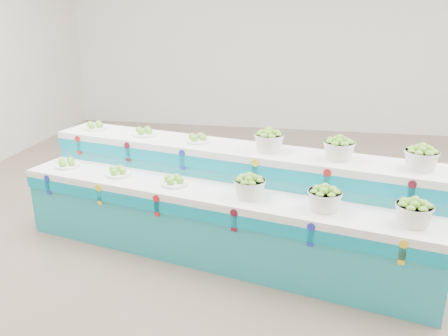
{
  "coord_description": "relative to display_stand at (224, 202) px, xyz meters",
  "views": [
    {
      "loc": [
        -0.1,
        -4.37,
        2.34
      ],
      "look_at": [
        -0.88,
        -0.18,
        0.87
      ],
      "focal_mm": 36.87,
      "sensor_mm": 36.0,
      "label": 1
    }
  ],
  "objects": [
    {
      "name": "plate_upper_mid",
      "position": [
        -1.0,
        0.5,
        0.56
      ],
      "size": [
        0.32,
        0.32,
        0.1
      ],
      "primitive_type": "cylinder",
      "rotation": [
        0.0,
        0.0,
        -0.23
      ],
      "color": "white",
      "rests_on": "display_stand"
    },
    {
      "name": "basket_upper_right",
      "position": [
        1.77,
        -0.15,
        0.62
      ],
      "size": [
        0.35,
        0.35,
        0.22
      ],
      "primitive_type": null,
      "rotation": [
        0.0,
        0.0,
        -0.23
      ],
      "color": "silver",
      "rests_on": "display_stand"
    },
    {
      "name": "basket_upper_mid",
      "position": [
        1.08,
        0.01,
        0.62
      ],
      "size": [
        0.35,
        0.35,
        0.22
      ],
      "primitive_type": null,
      "rotation": [
        0.0,
        0.0,
        -0.23
      ],
      "color": "silver",
      "rests_on": "display_stand"
    },
    {
      "name": "basket_lower_right",
      "position": [
        1.65,
        -0.66,
        0.32
      ],
      "size": [
        0.35,
        0.35,
        0.22
      ],
      "primitive_type": null,
      "rotation": [
        0.0,
        0.0,
        -0.23
      ],
      "color": "silver",
      "rests_on": "display_stand"
    },
    {
      "name": "plate_lower_left",
      "position": [
        -1.77,
        0.15,
        0.26
      ],
      "size": [
        0.32,
        0.32,
        0.1
      ],
      "primitive_type": "cylinder",
      "rotation": [
        0.0,
        0.0,
        -0.23
      ],
      "color": "white",
      "rests_on": "display_stand"
    },
    {
      "name": "plate_upper_left",
      "position": [
        -1.65,
        0.66,
        0.56
      ],
      "size": [
        0.32,
        0.32,
        0.1
      ],
      "primitive_type": "cylinder",
      "rotation": [
        0.0,
        0.0,
        -0.23
      ],
      "color": "white",
      "rests_on": "display_stand"
    },
    {
      "name": "ground",
      "position": [
        0.88,
        0.18,
        -0.51
      ],
      "size": [
        10.0,
        10.0,
        0.0
      ],
      "primitive_type": "plane",
      "color": "#6F5C4B",
      "rests_on": "ground"
    },
    {
      "name": "plate_upper_right",
      "position": [
        -0.35,
        0.35,
        0.56
      ],
      "size": [
        0.32,
        0.32,
        0.1
      ],
      "primitive_type": "cylinder",
      "rotation": [
        0.0,
        0.0,
        -0.23
      ],
      "color": "white",
      "rests_on": "display_stand"
    },
    {
      "name": "back_wall",
      "position": [
        0.88,
        5.18,
        1.49
      ],
      "size": [
        10.0,
        0.0,
        10.0
      ],
      "primitive_type": "plane",
      "rotation": [
        1.57,
        0.0,
        0.0
      ],
      "color": "silver",
      "rests_on": "ground"
    },
    {
      "name": "plate_lower_right",
      "position": [
        -0.47,
        -0.16,
        0.26
      ],
      "size": [
        0.32,
        0.32,
        0.1
      ],
      "primitive_type": "cylinder",
      "rotation": [
        0.0,
        0.0,
        -0.23
      ],
      "color": "white",
      "rests_on": "display_stand"
    },
    {
      "name": "basket_upper_left",
      "position": [
        0.42,
        0.17,
        0.62
      ],
      "size": [
        0.35,
        0.35,
        0.22
      ],
      "primitive_type": null,
      "rotation": [
        0.0,
        0.0,
        -0.23
      ],
      "color": "silver",
      "rests_on": "display_stand"
    },
    {
      "name": "basket_lower_left",
      "position": [
        0.3,
        -0.34,
        0.32
      ],
      "size": [
        0.35,
        0.35,
        0.22
      ],
      "primitive_type": null,
      "rotation": [
        0.0,
        0.0,
        -0.23
      ],
      "color": "silver",
      "rests_on": "display_stand"
    },
    {
      "name": "plate_lower_mid",
      "position": [
        -1.12,
        -0.0,
        0.26
      ],
      "size": [
        0.32,
        0.32,
        0.1
      ],
      "primitive_type": "cylinder",
      "rotation": [
        0.0,
        0.0,
        -0.23
      ],
      "color": "white",
      "rests_on": "display_stand"
    },
    {
      "name": "basket_lower_mid",
      "position": [
        0.96,
        -0.49,
        0.32
      ],
      "size": [
        0.35,
        0.35,
        0.22
      ],
      "primitive_type": null,
      "rotation": [
        0.0,
        0.0,
        -0.23
      ],
      "color": "silver",
      "rests_on": "display_stand"
    },
    {
      "name": "display_stand",
      "position": [
        0.0,
        0.0,
        0.0
      ],
      "size": [
        4.32,
        2.01,
        1.02
      ],
      "primitive_type": null,
      "rotation": [
        0.0,
        0.0,
        -0.23
      ],
      "color": "teal",
      "rests_on": "ground"
    }
  ]
}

